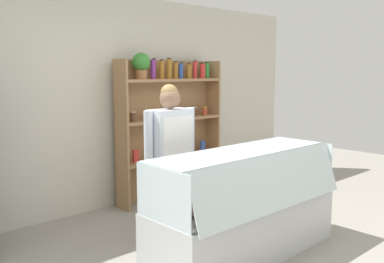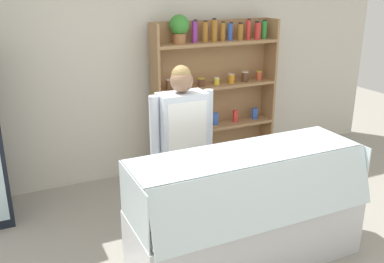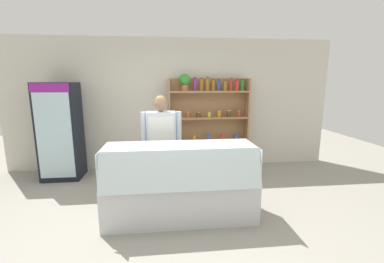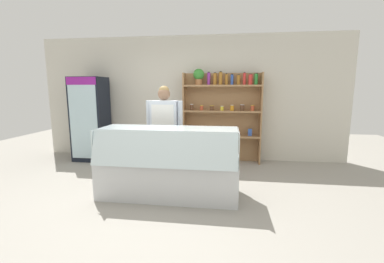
# 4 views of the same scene
# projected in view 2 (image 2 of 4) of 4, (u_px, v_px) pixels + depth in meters

# --- Properties ---
(ground_plane) EXTENTS (12.00, 12.00, 0.00)m
(ground_plane) POSITION_uv_depth(u_px,v_px,m) (244.00, 262.00, 3.75)
(ground_plane) COLOR gray
(back_wall) EXTENTS (6.80, 0.10, 2.70)m
(back_wall) POSITION_uv_depth(u_px,v_px,m) (151.00, 66.00, 5.21)
(back_wall) COLOR beige
(back_wall) RESTS_ON ground
(shelving_unit) EXTENTS (1.64, 0.29, 1.98)m
(shelving_unit) POSITION_uv_depth(u_px,v_px,m) (212.00, 84.00, 5.36)
(shelving_unit) COLOR #9E754C
(shelving_unit) RESTS_ON ground
(deli_display_case) EXTENTS (2.00, 0.76, 1.01)m
(deli_display_case) POSITION_uv_depth(u_px,v_px,m) (246.00, 229.00, 3.67)
(deli_display_case) COLOR silver
(deli_display_case) RESTS_ON ground
(shop_clerk) EXTENTS (0.64, 0.25, 1.61)m
(shop_clerk) POSITION_uv_depth(u_px,v_px,m) (182.00, 135.00, 4.04)
(shop_clerk) COLOR #4C4233
(shop_clerk) RESTS_ON ground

